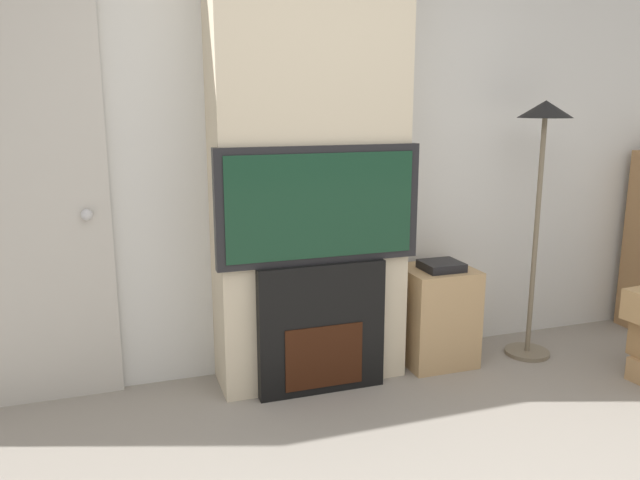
{
  "coord_description": "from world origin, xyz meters",
  "views": [
    {
      "loc": [
        -1.04,
        -1.42,
        1.57
      ],
      "look_at": [
        0.0,
        1.62,
        0.85
      ],
      "focal_mm": 35.0,
      "sensor_mm": 36.0,
      "label": 1
    }
  ],
  "objects_px": {
    "fireplace": "(320,328)",
    "floor_lamp": "(542,159)",
    "media_stand": "(436,314)",
    "television": "(320,205)"
  },
  "relations": [
    {
      "from": "fireplace",
      "to": "floor_lamp",
      "type": "distance_m",
      "value": 1.65
    },
    {
      "from": "fireplace",
      "to": "media_stand",
      "type": "xyz_separation_m",
      "value": [
        0.79,
        0.13,
        -0.06
      ]
    },
    {
      "from": "fireplace",
      "to": "television",
      "type": "height_order",
      "value": "television"
    },
    {
      "from": "television",
      "to": "media_stand",
      "type": "relative_size",
      "value": 1.72
    },
    {
      "from": "fireplace",
      "to": "floor_lamp",
      "type": "bearing_deg",
      "value": 1.56
    },
    {
      "from": "television",
      "to": "floor_lamp",
      "type": "height_order",
      "value": "floor_lamp"
    },
    {
      "from": "fireplace",
      "to": "floor_lamp",
      "type": "xyz_separation_m",
      "value": [
        1.4,
        0.04,
        0.88
      ]
    },
    {
      "from": "floor_lamp",
      "to": "fireplace",
      "type": "bearing_deg",
      "value": -178.44
    },
    {
      "from": "media_stand",
      "to": "floor_lamp",
      "type": "bearing_deg",
      "value": -8.65
    },
    {
      "from": "floor_lamp",
      "to": "media_stand",
      "type": "distance_m",
      "value": 1.12
    }
  ]
}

